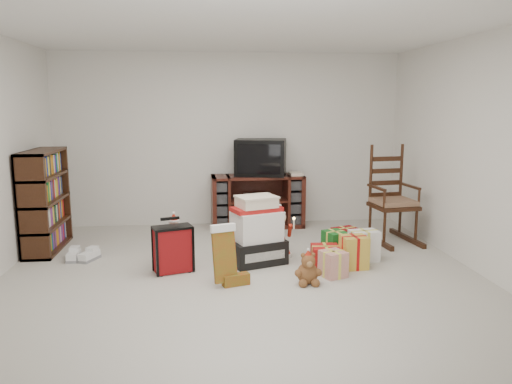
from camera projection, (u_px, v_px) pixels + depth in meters
room at (242, 158)px, 4.85m from camera, size 5.01×5.01×2.51m
tv_stand at (258, 201)px, 7.23m from camera, size 1.34×0.51×0.76m
bookshelf at (45, 202)px, 6.06m from camera, size 0.33×1.00×1.23m
rocking_chair at (391, 207)px, 6.50m from camera, size 0.63×0.92×1.30m
gift_pile at (257, 234)px, 5.59m from camera, size 0.70×0.61×0.75m
red_suitcase at (173, 249)px, 5.29m from camera, size 0.43×0.31×0.59m
stocking at (224, 255)px, 4.88m from camera, size 0.32×0.21×0.62m
teddy_bear at (308, 270)px, 4.96m from camera, size 0.21×0.19×0.32m
santa_figurine at (280, 237)px, 5.84m from camera, size 0.30×0.28×0.61m
mrs_claus_figurine at (175, 243)px, 5.62m from camera, size 0.28×0.26×0.57m
sneaker_pair at (82, 256)px, 5.72m from camera, size 0.36×0.31×0.10m
gift_cluster at (343, 250)px, 5.63m from camera, size 0.81×1.13×0.28m
crt_television at (261, 157)px, 7.14m from camera, size 0.80×0.65×0.52m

